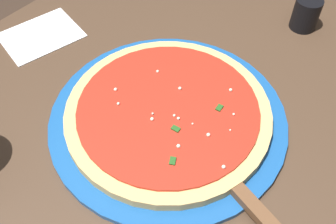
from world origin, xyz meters
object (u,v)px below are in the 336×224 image
(pizza_server, at_px, (245,198))
(cup_small_sauce, at_px, (306,14))
(napkin_folded_right, at_px, (41,35))
(pizza, at_px, (168,112))
(serving_plate, at_px, (168,118))

(pizza_server, xyz_separation_m, cup_small_sauce, (-0.38, -0.11, 0.01))
(cup_small_sauce, height_order, napkin_folded_right, cup_small_sauce)
(pizza, distance_m, napkin_folded_right, 0.31)
(pizza, bearing_deg, serving_plate, -99.66)
(pizza_server, distance_m, cup_small_sauce, 0.39)
(serving_plate, distance_m, napkin_folded_right, 0.31)
(serving_plate, relative_size, napkin_folded_right, 2.64)
(serving_plate, relative_size, pizza, 1.17)
(pizza, bearing_deg, cup_small_sauce, 170.85)
(serving_plate, xyz_separation_m, pizza, (0.00, 0.00, 0.01))
(pizza_server, bearing_deg, serving_plate, -105.41)
(pizza, distance_m, cup_small_sauce, 0.34)
(serving_plate, height_order, cup_small_sauce, cup_small_sauce)
(napkin_folded_right, bearing_deg, pizza, 89.10)
(serving_plate, bearing_deg, cup_small_sauce, 170.84)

